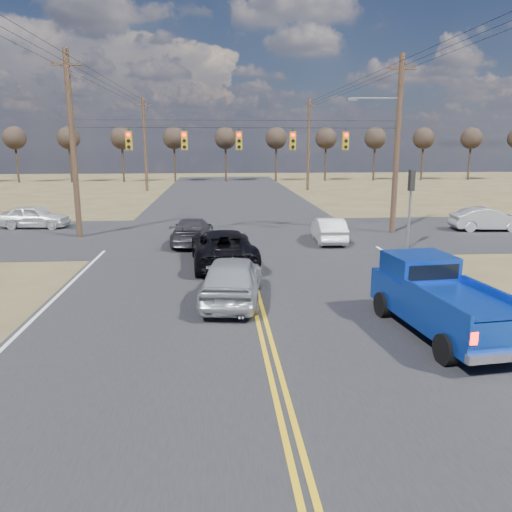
{
  "coord_description": "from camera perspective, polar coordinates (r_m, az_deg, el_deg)",
  "views": [
    {
      "loc": [
        -1.25,
        -10.3,
        5.14
      ],
      "look_at": [
        0.0,
        5.81,
        1.5
      ],
      "focal_mm": 35.0,
      "sensor_mm": 36.0,
      "label": 1
    }
  ],
  "objects": [
    {
      "name": "ground",
      "position": [
        11.58,
        2.28,
        -13.67
      ],
      "size": [
        160.0,
        160.0,
        0.0
      ],
      "primitive_type": "plane",
      "color": "brown",
      "rests_on": "ground"
    },
    {
      "name": "black_suv",
      "position": [
        21.53,
        -3.78,
        0.99
      ],
      "size": [
        2.99,
        5.79,
        1.56
      ],
      "primitive_type": "imported",
      "rotation": [
        0.0,
        0.0,
        3.21
      ],
      "color": "black",
      "rests_on": "ground"
    },
    {
      "name": "road_main",
      "position": [
        20.98,
        -0.89,
        -1.48
      ],
      "size": [
        14.0,
        120.0,
        0.02
      ],
      "primitive_type": "cube",
      "color": "#28282B",
      "rests_on": "ground"
    },
    {
      "name": "cross_car_east_near",
      "position": [
        33.18,
        24.94,
        3.82
      ],
      "size": [
        1.78,
        4.31,
        1.39
      ],
      "primitive_type": "imported",
      "rotation": [
        0.0,
        0.0,
        1.5
      ],
      "color": "#A7A8AF",
      "rests_on": "ground"
    },
    {
      "name": "pickup_truck",
      "position": [
        14.62,
        20.25,
        -4.73
      ],
      "size": [
        2.58,
        5.46,
        1.98
      ],
      "rotation": [
        0.0,
        0.0,
        0.12
      ],
      "color": "black",
      "rests_on": "ground"
    },
    {
      "name": "dgrey_car_queue",
      "position": [
        26.21,
        -7.26,
        2.82
      ],
      "size": [
        2.23,
        4.86,
        1.38
      ],
      "primitive_type": "imported",
      "rotation": [
        0.0,
        0.0,
        3.08
      ],
      "color": "#36363B",
      "rests_on": "ground"
    },
    {
      "name": "road_cross",
      "position": [
        28.79,
        -1.88,
        2.41
      ],
      "size": [
        120.0,
        12.0,
        0.02
      ],
      "primitive_type": "cube",
      "color": "#28282B",
      "rests_on": "ground"
    },
    {
      "name": "utility_poles",
      "position": [
        27.33,
        -1.86,
        12.88
      ],
      "size": [
        19.6,
        58.32,
        10.0
      ],
      "color": "#473323",
      "rests_on": "ground"
    },
    {
      "name": "signal_gantry",
      "position": [
        28.14,
        -0.89,
        12.55
      ],
      "size": [
        19.6,
        4.83,
        10.0
      ],
      "color": "#473323",
      "rests_on": "ground"
    },
    {
      "name": "treeline",
      "position": [
        37.28,
        -2.59,
        13.56
      ],
      "size": [
        87.0,
        117.8,
        7.4
      ],
      "color": "#33261C",
      "rests_on": "ground"
    },
    {
      "name": "white_car_queue",
      "position": [
        26.84,
        8.3,
        2.97
      ],
      "size": [
        1.63,
        4.11,
        1.33
      ],
      "primitive_type": "imported",
      "rotation": [
        0.0,
        0.0,
        3.09
      ],
      "color": "white",
      "rests_on": "ground"
    },
    {
      "name": "cross_car_west",
      "position": [
        33.99,
        -23.98,
        4.13
      ],
      "size": [
        2.06,
        4.32,
        1.42
      ],
      "primitive_type": "imported",
      "rotation": [
        0.0,
        0.0,
        1.48
      ],
      "color": "silver",
      "rests_on": "ground"
    },
    {
      "name": "silver_suv",
      "position": [
        16.48,
        -2.72,
        -2.59
      ],
      "size": [
        2.46,
        4.88,
        1.6
      ],
      "primitive_type": "imported",
      "rotation": [
        0.0,
        0.0,
        3.02
      ],
      "color": "#9EA1A5",
      "rests_on": "ground"
    }
  ]
}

